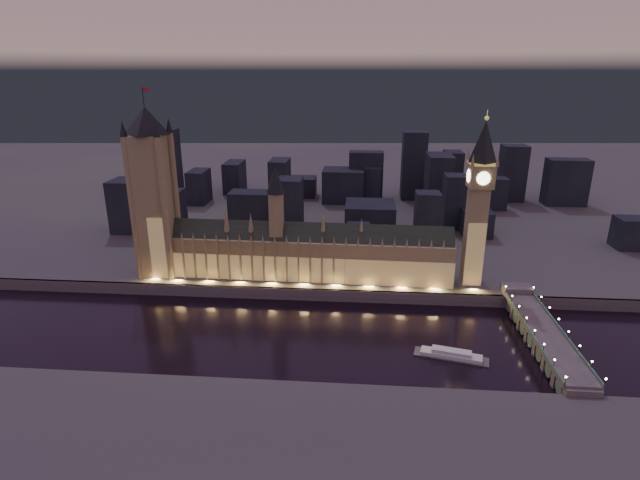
# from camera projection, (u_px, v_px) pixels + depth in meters

# --- Properties ---
(ground_plane) EXTENTS (2000.00, 2000.00, 0.00)m
(ground_plane) POSITION_uv_depth(u_px,v_px,m) (304.00, 330.00, 295.90)
(ground_plane) COLOR black
(ground_plane) RESTS_ON ground
(north_bank) EXTENTS (2000.00, 960.00, 8.00)m
(north_bank) POSITION_uv_depth(u_px,v_px,m) (341.00, 166.00, 785.23)
(north_bank) COLOR #403343
(north_bank) RESTS_ON ground
(embankment_wall) EXTENTS (2000.00, 2.50, 8.00)m
(embankment_wall) POSITION_uv_depth(u_px,v_px,m) (311.00, 295.00, 333.30)
(embankment_wall) COLOR #4B464E
(embankment_wall) RESTS_ON ground
(palace_of_westminster) EXTENTS (202.00, 25.03, 78.00)m
(palace_of_westminster) POSITION_uv_depth(u_px,v_px,m) (305.00, 252.00, 346.14)
(palace_of_westminster) COLOR olive
(palace_of_westminster) RESTS_ON north_bank
(victoria_tower) EXTENTS (31.68, 31.68, 127.96)m
(victoria_tower) POSITION_uv_depth(u_px,v_px,m) (153.00, 186.00, 339.70)
(victoria_tower) COLOR olive
(victoria_tower) RESTS_ON north_bank
(elizabeth_tower) EXTENTS (18.00, 18.00, 115.14)m
(elizabeth_tower) POSITION_uv_depth(u_px,v_px,m) (479.00, 191.00, 322.71)
(elizabeth_tower) COLOR olive
(elizabeth_tower) RESTS_ON north_bank
(westminster_bridge) EXTENTS (18.33, 113.00, 15.90)m
(westminster_bridge) POSITION_uv_depth(u_px,v_px,m) (541.00, 333.00, 280.37)
(westminster_bridge) COLOR #4B464E
(westminster_bridge) RESTS_ON ground
(river_boat) EXTENTS (40.11, 17.95, 4.50)m
(river_boat) POSITION_uv_depth(u_px,v_px,m) (451.00, 355.00, 267.35)
(river_boat) COLOR #4B464E
(river_boat) RESTS_ON ground
(city_backdrop) EXTENTS (478.53, 215.63, 74.90)m
(city_backdrop) POSITION_uv_depth(u_px,v_px,m) (362.00, 188.00, 515.36)
(city_backdrop) COLOR black
(city_backdrop) RESTS_ON north_bank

